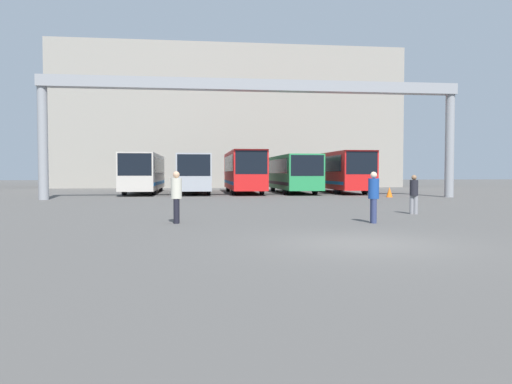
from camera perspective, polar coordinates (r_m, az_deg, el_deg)
The scene contains 12 objects.
ground_plane at distance 12.05m, azimuth 12.05°, elevation -5.80°, with size 200.00×200.00×0.00m, color #514F4C.
building_backdrop at distance 60.09m, azimuth -3.23°, elevation 8.10°, with size 38.65×12.00×15.57m.
overhead_gantry at distance 32.35m, azimuth 0.04°, elevation 10.45°, with size 26.82×0.80×7.57m.
bus_slot_0 at distance 41.04m, azimuth -12.68°, elevation 2.35°, with size 2.50×12.49×3.08m.
bus_slot_1 at distance 40.44m, azimuth -7.09°, elevation 2.34°, with size 2.50×11.71×3.02m.
bus_slot_2 at distance 40.47m, azimuth -1.43°, elevation 2.58°, with size 2.49×11.39×3.31m.
bus_slot_3 at distance 40.85m, azimuth 4.18°, elevation 2.34°, with size 2.63×10.98×3.01m.
bus_slot_4 at distance 41.94m, azimuth 9.51°, elevation 2.52°, with size 2.56×11.28×3.28m.
pedestrian_near_right at distance 16.90m, azimuth 13.28°, elevation -0.43°, with size 0.35×0.35×1.70m.
pedestrian_near_left at distance 20.97m, azimuth 17.60°, elevation -0.15°, with size 0.33×0.33×1.57m.
pedestrian_far_center at distance 16.57m, azimuth -9.08°, elevation -0.43°, with size 0.36×0.36×1.71m.
traffic_cone at distance 34.79m, azimuth 15.00°, elevation -0.02°, with size 0.44×0.44×0.68m.
Camera 1 is at (-3.89, -11.27, 1.68)m, focal length 35.00 mm.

